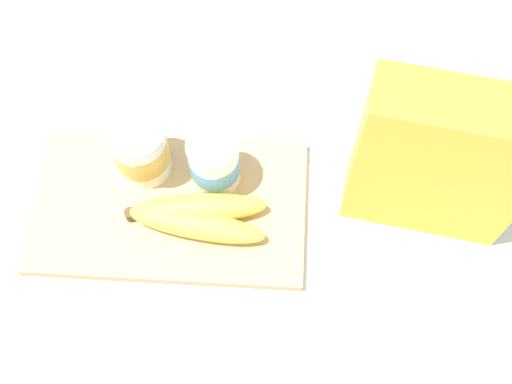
# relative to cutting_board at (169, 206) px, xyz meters

# --- Properties ---
(ground_plane) EXTENTS (2.40, 2.40, 0.00)m
(ground_plane) POSITION_rel_cutting_board_xyz_m (0.00, 0.00, -0.01)
(ground_plane) COLOR silver
(cutting_board) EXTENTS (0.35, 0.20, 0.02)m
(cutting_board) POSITION_rel_cutting_board_xyz_m (0.00, 0.00, 0.00)
(cutting_board) COLOR tan
(cutting_board) RESTS_ON ground_plane
(cereal_box) EXTENTS (0.20, 0.10, 0.25)m
(cereal_box) POSITION_rel_cutting_board_xyz_m (0.32, 0.02, 0.12)
(cereal_box) COLOR yellow
(cereal_box) RESTS_ON ground_plane
(yogurt_cup_front) EXTENTS (0.07, 0.07, 0.09)m
(yogurt_cup_front) POSITION_rel_cutting_board_xyz_m (-0.03, 0.05, 0.05)
(yogurt_cup_front) COLOR white
(yogurt_cup_front) RESTS_ON cutting_board
(yogurt_cup_back) EXTENTS (0.06, 0.06, 0.08)m
(yogurt_cup_back) POSITION_rel_cutting_board_xyz_m (0.06, 0.04, 0.05)
(yogurt_cup_back) COLOR white
(yogurt_cup_back) RESTS_ON cutting_board
(banana_bunch) EXTENTS (0.18, 0.08, 0.04)m
(banana_bunch) POSITION_rel_cutting_board_xyz_m (0.04, -0.02, 0.03)
(banana_bunch) COLOR yellow
(banana_bunch) RESTS_ON cutting_board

